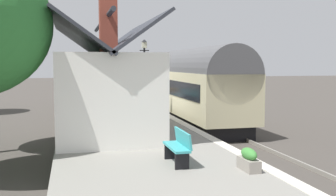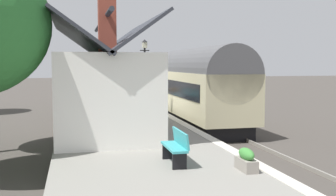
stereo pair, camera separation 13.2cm
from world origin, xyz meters
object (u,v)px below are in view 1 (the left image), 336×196
(bench_by_lamp, at_px, (115,97))
(planter_under_sign, at_px, (94,103))
(bench_mid_platform, at_px, (114,95))
(bench_near_building, at_px, (179,146))
(planter_bench_left, at_px, (249,160))
(planter_by_door, at_px, (118,93))
(train, at_px, (199,86))
(station_building, at_px, (104,90))
(lamp_post_platform, at_px, (144,62))
(planter_edge_far, at_px, (160,112))

(bench_by_lamp, distance_m, planter_under_sign, 2.01)
(bench_mid_platform, xyz_separation_m, bench_near_building, (-17.38, 0.20, 0.00))
(planter_bench_left, relative_size, planter_by_door, 0.85)
(train, height_order, bench_near_building, train)
(train, bearing_deg, bench_near_building, 159.20)
(station_building, xyz_separation_m, planter_by_door, (13.74, -2.14, -1.16))
(train, distance_m, bench_by_lamp, 6.22)
(train, xyz_separation_m, lamp_post_platform, (0.17, 3.00, 1.32))
(bench_near_building, height_order, planter_bench_left, bench_near_building)
(train, relative_size, bench_by_lamp, 7.16)
(station_building, bearing_deg, planter_bench_left, -155.85)
(bench_by_lamp, xyz_separation_m, planter_by_door, (3.86, -0.64, -0.04))
(station_building, height_order, bench_near_building, station_building)
(train, bearing_deg, planter_by_door, 22.16)
(train, relative_size, lamp_post_platform, 2.62)
(bench_near_building, bearing_deg, station_building, 14.68)
(bench_mid_platform, height_order, planter_by_door, planter_by_door)
(planter_under_sign, bearing_deg, bench_by_lamp, -45.33)
(bench_mid_platform, bearing_deg, planter_under_sign, 154.48)
(planter_edge_far, bearing_deg, bench_by_lamp, 7.92)
(bench_mid_platform, xyz_separation_m, planter_bench_left, (-18.41, -1.30, -0.21))
(bench_mid_platform, distance_m, bench_near_building, 17.38)
(planter_bench_left, bearing_deg, planter_under_sign, 10.81)
(planter_bench_left, xyz_separation_m, lamp_post_platform, (12.07, 0.38, 2.42))
(bench_by_lamp, xyz_separation_m, lamp_post_platform, (-4.43, -1.09, 2.21))
(planter_bench_left, xyz_separation_m, planter_by_door, (20.36, 0.82, 0.18))
(planter_under_sign, bearing_deg, bench_mid_platform, -25.52)
(bench_near_building, distance_m, planter_by_door, 19.34)
(bench_near_building, relative_size, lamp_post_platform, 0.36)
(planter_bench_left, bearing_deg, train, -12.43)
(bench_near_building, bearing_deg, planter_bench_left, -124.47)
(train, distance_m, planter_by_door, 9.19)
(train, distance_m, bench_near_building, 11.65)
(planter_edge_far, height_order, lamp_post_platform, lamp_post_platform)
(station_building, distance_m, bench_mid_platform, 11.96)
(bench_by_lamp, relative_size, lamp_post_platform, 0.37)
(planter_edge_far, bearing_deg, lamp_post_platform, 0.56)
(station_building, distance_m, planter_edge_far, 3.40)
(bench_by_lamp, height_order, planter_bench_left, bench_by_lamp)
(bench_by_lamp, height_order, planter_edge_far, planter_edge_far)
(station_building, relative_size, planter_by_door, 8.90)
(station_building, relative_size, bench_mid_platform, 5.57)
(lamp_post_platform, bearing_deg, bench_near_building, 174.17)
(bench_by_lamp, bearing_deg, bench_mid_platform, -4.82)
(planter_bench_left, bearing_deg, bench_by_lamp, 5.07)
(planter_edge_far, bearing_deg, bench_mid_platform, 5.50)
(bench_by_lamp, distance_m, planter_bench_left, 16.57)
(bench_near_building, bearing_deg, lamp_post_platform, -5.83)
(planter_bench_left, height_order, planter_under_sign, planter_bench_left)
(planter_bench_left, height_order, planter_edge_far, planter_edge_far)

